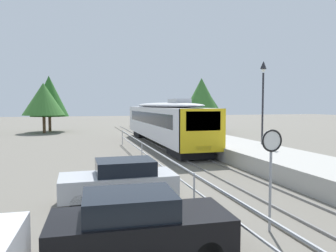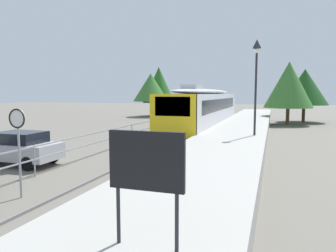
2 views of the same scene
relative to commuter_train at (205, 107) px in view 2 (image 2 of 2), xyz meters
name	(u,v)px [view 2 (image 2 of 2)]	position (x,y,z in m)	size (l,w,h in m)	color
ground_plane	(142,141)	(-3.00, -6.62, -2.14)	(160.00, 160.00, 0.00)	#6B665B
track_rails	(184,143)	(0.00, -6.62, -2.11)	(3.20, 60.00, 0.14)	#6B665B
commuter_train	(205,107)	(0.00, 0.00, 0.00)	(2.82, 18.57, 3.74)	silver
station_platform	(234,139)	(3.25, -6.62, -1.69)	(3.90, 60.00, 0.90)	#A8A59E
platform_lamp_mid_platform	(256,69)	(4.54, -8.04, 2.48)	(0.34, 0.34, 5.35)	#232328
platform_notice_board	(146,165)	(3.72, -22.18, 0.04)	(1.20, 0.08, 1.80)	#232328
speed_limit_sign	(18,131)	(-1.91, -18.83, -0.02)	(0.61, 0.10, 2.81)	#9EA0A5
carpark_fence	(34,154)	(-3.30, -16.62, -1.24)	(0.06, 36.06, 1.25)	#9EA0A5
parked_hatchback_silver	(18,148)	(-5.54, -15.14, -1.35)	(4.01, 1.79, 1.53)	#B7BABF
tree_behind_carpark	(159,85)	(-10.52, 17.37, 2.41)	(4.79, 4.79, 7.16)	brown
tree_behind_station_far	(305,87)	(8.85, 12.82, 1.87)	(5.22, 5.22, 6.05)	brown
tree_distant_left	(151,87)	(-11.02, 15.41, 2.00)	(5.03, 5.03, 6.11)	brown
tree_distant_centre	(289,85)	(6.98, 8.85, 2.04)	(5.00, 5.00, 6.58)	brown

